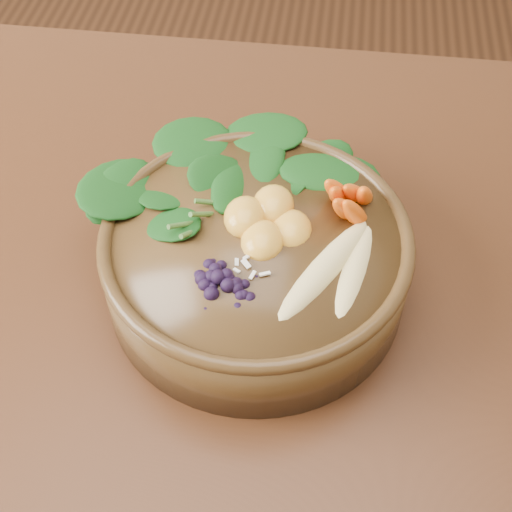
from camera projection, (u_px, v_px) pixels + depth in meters
dining_table at (143, 340)px, 0.79m from camera, size 1.60×0.90×0.75m
stoneware_bowl at (256, 263)px, 0.69m from camera, size 0.39×0.39×0.08m
kale_heap at (248, 162)px, 0.69m from camera, size 0.25×0.24×0.04m
carrot_cluster at (349, 174)px, 0.66m from camera, size 0.08×0.08×0.08m
banana_halves at (341, 259)px, 0.62m from camera, size 0.10×0.15×0.03m
mandarin_cluster at (268, 212)px, 0.66m from camera, size 0.12×0.12×0.03m
blueberry_pile at (223, 266)px, 0.61m from camera, size 0.17×0.15×0.04m
coconut_flakes at (246, 248)px, 0.65m from camera, size 0.11×0.10×0.01m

